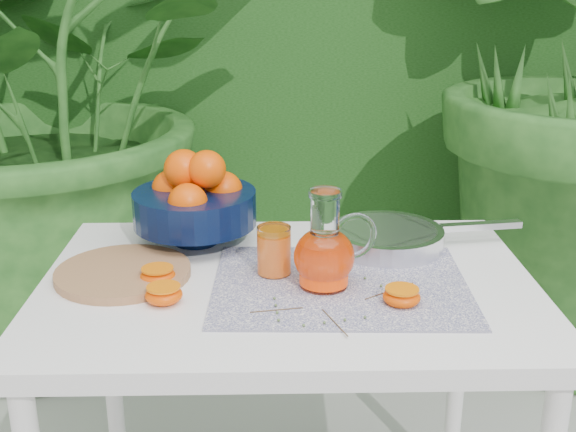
{
  "coord_description": "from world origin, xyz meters",
  "views": [
    {
      "loc": [
        -0.16,
        -1.32,
        1.35
      ],
      "look_at": [
        -0.13,
        0.03,
        0.88
      ],
      "focal_mm": 45.0,
      "sensor_mm": 36.0,
      "label": 1
    }
  ],
  "objects_px": {
    "saute_pan": "(388,237)",
    "fruit_bowl": "(195,200)",
    "juice_pitcher": "(325,254)",
    "white_table": "(288,316)",
    "cutting_board": "(123,273)"
  },
  "relations": [
    {
      "from": "fruit_bowl",
      "to": "juice_pitcher",
      "type": "bearing_deg",
      "value": -42.63
    },
    {
      "from": "juice_pitcher",
      "to": "saute_pan",
      "type": "bearing_deg",
      "value": 52.74
    },
    {
      "from": "juice_pitcher",
      "to": "white_table",
      "type": "bearing_deg",
      "value": 152.19
    },
    {
      "from": "white_table",
      "to": "saute_pan",
      "type": "relative_size",
      "value": 2.17
    },
    {
      "from": "saute_pan",
      "to": "fruit_bowl",
      "type": "bearing_deg",
      "value": 173.47
    },
    {
      "from": "white_table",
      "to": "cutting_board",
      "type": "height_order",
      "value": "cutting_board"
    },
    {
      "from": "white_table",
      "to": "juice_pitcher",
      "type": "bearing_deg",
      "value": -27.81
    },
    {
      "from": "cutting_board",
      "to": "juice_pitcher",
      "type": "xyz_separation_m",
      "value": [
        0.41,
        -0.06,
        0.06
      ]
    },
    {
      "from": "fruit_bowl",
      "to": "saute_pan",
      "type": "relative_size",
      "value": 0.66
    },
    {
      "from": "juice_pitcher",
      "to": "saute_pan",
      "type": "xyz_separation_m",
      "value": [
        0.16,
        0.21,
        -0.05
      ]
    },
    {
      "from": "cutting_board",
      "to": "fruit_bowl",
      "type": "height_order",
      "value": "fruit_bowl"
    },
    {
      "from": "cutting_board",
      "to": "fruit_bowl",
      "type": "relative_size",
      "value": 0.9
    },
    {
      "from": "fruit_bowl",
      "to": "white_table",
      "type": "bearing_deg",
      "value": -46.59
    },
    {
      "from": "juice_pitcher",
      "to": "saute_pan",
      "type": "height_order",
      "value": "juice_pitcher"
    },
    {
      "from": "juice_pitcher",
      "to": "cutting_board",
      "type": "bearing_deg",
      "value": 171.56
    }
  ]
}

